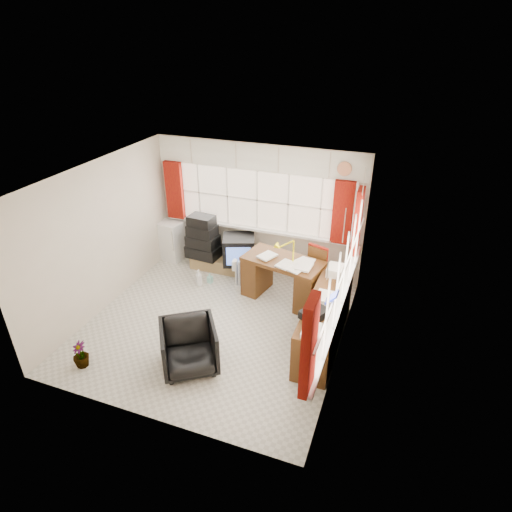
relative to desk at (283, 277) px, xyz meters
The scene contains 20 objects.
ground 1.43m from the desk, 125.69° to the right, with size 4.00×4.00×0.00m, color beige.
room_walls 1.72m from the desk, 125.69° to the right, with size 4.00×4.00×4.00m.
window_back 1.26m from the desk, 133.34° to the left, with size 3.70×0.12×3.60m.
window_right 1.67m from the desk, 43.80° to the right, with size 0.12×3.70×3.60m.
curtains 1.04m from the desk, 53.52° to the right, with size 3.83×3.83×1.15m.
overhead_cabinets 1.82m from the desk, 33.47° to the right, with size 3.98×3.98×0.48m.
desk is the anchor object (origin of this frame).
desk_lamp 0.68m from the desk, 16.62° to the right, with size 0.17×0.14×0.44m.
task_chair 0.56m from the desk, 25.04° to the left, with size 0.53×0.54×0.99m.
office_chair 2.23m from the desk, 108.80° to the right, with size 0.76×0.78×0.71m, color black.
radiator 0.76m from the desk, behind, with size 0.40×0.20×0.57m.
credenza 1.30m from the desk, 43.99° to the right, with size 0.50×2.00×0.85m.
file_tray 1.65m from the desk, 57.65° to the right, with size 0.28×0.36×0.12m, color black.
tv_bench 1.51m from the desk, 155.35° to the left, with size 1.40×0.50×0.25m, color #A88754.
crt_tv 1.19m from the desk, 152.05° to the left, with size 0.74×0.71×0.54m.
hifi_stack 1.89m from the desk, 163.74° to the left, with size 0.67×0.46×0.88m.
mini_fridge 2.68m from the desk, 164.96° to the left, with size 0.55×0.56×0.81m.
spray_bottle_a 1.62m from the desk, behind, with size 0.13×0.13×0.33m, color silver.
spray_bottle_b 1.48m from the desk, behind, with size 0.09×0.09×0.20m, color #89CCBB.
flower_vase 3.43m from the desk, 129.68° to the right, with size 0.23×0.23×0.41m, color black.
Camera 1 is at (2.55, -5.04, 4.32)m, focal length 30.00 mm.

